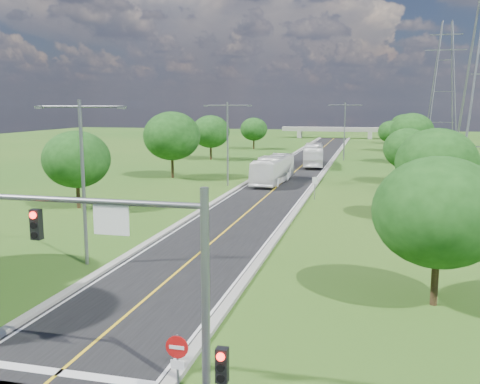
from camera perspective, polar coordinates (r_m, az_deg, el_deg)
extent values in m
plane|color=#235417|center=(77.90, 5.86, 2.13)|extent=(260.00, 260.00, 0.00)
cube|color=black|center=(83.80, 6.44, 2.64)|extent=(8.00, 150.00, 0.06)
cube|color=gray|center=(84.44, 3.58, 2.79)|extent=(0.50, 150.00, 0.22)
cube|color=gray|center=(83.35, 9.34, 2.60)|extent=(0.50, 150.00, 0.22)
cylinder|color=slate|center=(17.43, -3.70, -11.27)|extent=(0.28, 0.28, 7.20)
cylinder|color=slate|center=(18.32, -16.43, -0.88)|extent=(8.40, 0.20, 0.20)
cube|color=black|center=(19.45, -20.90, -3.24)|extent=(0.35, 0.28, 1.05)
cylinder|color=#FF140C|center=(19.25, -21.23, -2.32)|extent=(0.24, 0.06, 0.24)
cube|color=white|center=(17.95, -13.58, -2.92)|extent=(1.25, 0.06, 1.00)
cube|color=black|center=(14.68, -1.92, -17.97)|extent=(0.32, 0.26, 0.95)
cylinder|color=#FF140C|center=(14.41, -2.09, -17.17)|extent=(0.22, 0.05, 0.22)
cylinder|color=slate|center=(18.21, -6.65, -18.49)|extent=(0.08, 0.08, 2.50)
cylinder|color=#B20F0F|center=(17.80, -6.74, -16.11)|extent=(0.76, 0.05, 0.76)
cube|color=white|center=(17.78, -6.78, -16.15)|extent=(0.50, 0.02, 0.12)
cube|color=white|center=(18.07, -6.70, -17.83)|extent=(0.45, 0.04, 0.30)
cylinder|color=slate|center=(55.48, 7.98, 0.41)|extent=(0.08, 0.08, 2.40)
cube|color=white|center=(55.33, 8.00, 1.23)|extent=(0.55, 0.04, 0.70)
cube|color=gray|center=(158.15, 6.39, 6.13)|extent=(1.20, 3.00, 2.00)
cube|color=gray|center=(156.78, 13.69, 5.90)|extent=(1.20, 3.00, 2.00)
cube|color=gray|center=(157.07, 10.04, 6.61)|extent=(30.00, 3.00, 1.20)
cylinder|color=slate|center=(33.44, -16.37, 0.83)|extent=(0.22, 0.22, 10.00)
cylinder|color=slate|center=(33.84, -18.81, 8.63)|extent=(2.80, 0.12, 0.12)
cylinder|color=slate|center=(32.42, -14.59, 8.82)|extent=(2.80, 0.12, 0.12)
cube|color=slate|center=(34.56, -20.64, 8.46)|extent=(0.50, 0.25, 0.18)
cube|color=slate|center=(31.82, -12.50, 8.80)|extent=(0.50, 0.25, 0.18)
cylinder|color=slate|center=(63.96, -1.33, 5.11)|extent=(0.22, 0.22, 10.00)
cylinder|color=slate|center=(64.17, -2.57, 9.22)|extent=(2.80, 0.12, 0.12)
cylinder|color=slate|center=(63.43, -0.11, 9.23)|extent=(2.80, 0.12, 0.12)
cube|color=slate|center=(64.55, -3.69, 9.17)|extent=(0.50, 0.25, 0.18)
cube|color=slate|center=(63.13, 1.05, 9.18)|extent=(0.50, 0.25, 0.18)
cylinder|color=slate|center=(94.77, 11.08, 6.32)|extent=(0.22, 0.22, 10.00)
cylinder|color=slate|center=(94.74, 10.31, 9.12)|extent=(2.80, 0.12, 0.12)
cylinder|color=slate|center=(94.60, 12.03, 9.07)|extent=(2.80, 0.12, 0.12)
cube|color=slate|center=(94.83, 9.52, 9.12)|extent=(0.50, 0.25, 0.18)
cube|color=slate|center=(94.56, 12.82, 9.01)|extent=(0.50, 0.25, 0.18)
cube|color=slate|center=(132.96, 21.09, 13.97)|extent=(9.00, 0.25, 0.25)
cube|color=slate|center=(133.31, 21.18, 15.41)|extent=(7.00, 0.25, 0.25)
cylinder|color=black|center=(52.64, -16.88, -0.22)|extent=(0.36, 0.36, 2.70)
ellipsoid|color=#143E10|center=(52.22, -17.05, 3.36)|extent=(6.30, 6.30, 5.36)
cylinder|color=black|center=(71.82, -7.22, 2.79)|extent=(0.36, 0.36, 3.24)
ellipsoid|color=#143E10|center=(71.48, -7.28, 5.95)|extent=(7.56, 7.56, 6.43)
cylinder|color=black|center=(95.07, -3.13, 4.33)|extent=(0.36, 0.36, 2.88)
ellipsoid|color=#143E10|center=(94.82, -3.15, 6.45)|extent=(6.72, 6.72, 5.71)
cylinder|color=black|center=(117.60, 1.48, 5.22)|extent=(0.36, 0.36, 2.52)
ellipsoid|color=#143E10|center=(117.42, 1.49, 6.72)|extent=(5.88, 5.88, 5.00)
cylinder|color=black|center=(28.01, 20.07, -8.65)|extent=(0.36, 0.36, 2.70)
ellipsoid|color=#143E10|center=(27.21, 20.46, -2.02)|extent=(6.30, 6.30, 5.36)
cylinder|color=black|center=(47.55, 20.00, -1.26)|extent=(0.36, 0.36, 2.88)
ellipsoid|color=#143E10|center=(47.07, 20.24, 2.95)|extent=(6.72, 6.72, 5.71)
cylinder|color=black|center=(69.18, 17.32, 1.89)|extent=(0.36, 0.36, 2.52)
ellipsoid|color=#143E10|center=(68.88, 17.44, 4.43)|extent=(5.88, 5.88, 5.00)
cylinder|color=black|center=(93.11, 17.74, 3.85)|extent=(0.36, 0.36, 3.06)
ellipsoid|color=#143E10|center=(92.85, 17.85, 6.15)|extent=(7.14, 7.14, 6.07)
cylinder|color=black|center=(116.91, 15.77, 4.80)|extent=(0.36, 0.36, 2.34)
ellipsoid|color=#143E10|center=(116.73, 15.83, 6.20)|extent=(5.46, 5.46, 4.64)
cylinder|color=black|center=(136.98, 17.00, 5.44)|extent=(0.36, 0.36, 2.70)
ellipsoid|color=#143E10|center=(136.82, 17.06, 6.82)|extent=(6.30, 6.30, 5.36)
imported|color=white|center=(85.39, 7.85, 3.92)|extent=(4.05, 12.55, 3.44)
imported|color=white|center=(66.35, 3.55, 2.42)|extent=(3.51, 12.27, 3.38)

